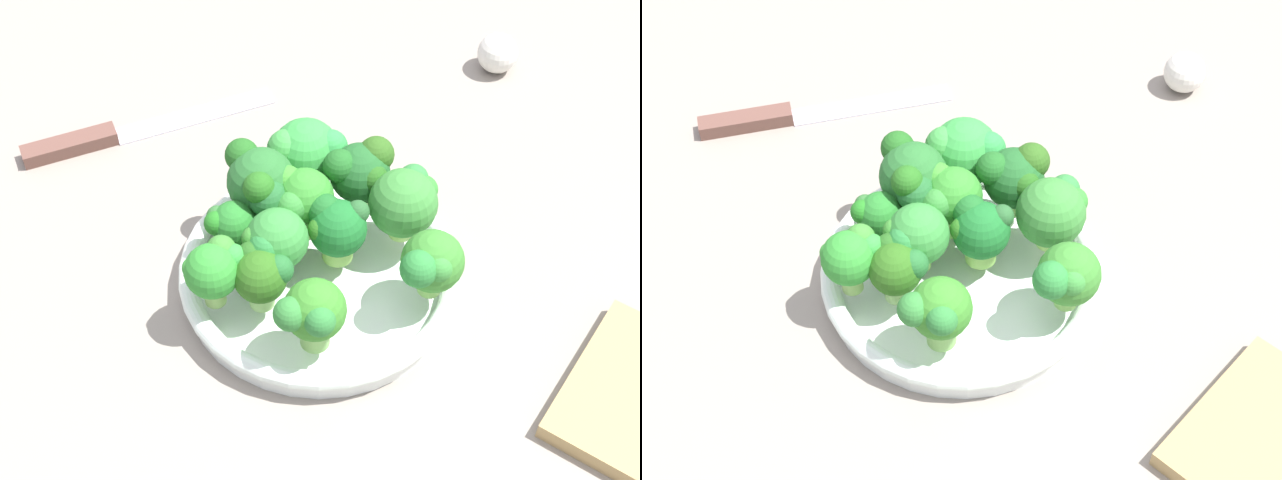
# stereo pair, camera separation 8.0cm
# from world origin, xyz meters

# --- Properties ---
(ground_plane) EXTENTS (1.30, 1.30, 0.03)m
(ground_plane) POSITION_xyz_m (0.00, 0.00, -0.01)
(ground_plane) COLOR gray
(bowl) EXTENTS (0.25, 0.25, 0.03)m
(bowl) POSITION_xyz_m (0.03, 0.01, 0.02)
(bowl) COLOR white
(bowl) RESTS_ON ground_plane
(broccoli_floret_0) EXTENTS (0.06, 0.05, 0.06)m
(broccoli_floret_0) POSITION_xyz_m (0.04, 0.03, 0.07)
(broccoli_floret_0) COLOR #82B74E
(broccoli_floret_0) RESTS_ON bowl
(broccoli_floret_1) EXTENTS (0.07, 0.06, 0.07)m
(broccoli_floret_1) POSITION_xyz_m (-0.03, 0.09, 0.07)
(broccoli_floret_1) COLOR #8CC769
(broccoli_floret_1) RESTS_ON bowl
(broccoli_floret_2) EXTENTS (0.05, 0.05, 0.06)m
(broccoli_floret_2) POSITION_xyz_m (0.02, -0.05, 0.07)
(broccoli_floret_2) COLOR #91C269
(broccoli_floret_2) RESTS_ON bowl
(broccoli_floret_3) EXTENTS (0.06, 0.06, 0.07)m
(broccoli_floret_3) POSITION_xyz_m (0.02, 0.09, 0.07)
(broccoli_floret_3) COLOR #98CF69
(broccoli_floret_3) RESTS_ON bowl
(broccoli_floret_4) EXTENTS (0.05, 0.06, 0.07)m
(broccoli_floret_4) POSITION_xyz_m (0.01, -0.02, 0.07)
(broccoli_floret_4) COLOR #7FBB55
(broccoli_floret_4) RESTS_ON bowl
(broccoli_floret_5) EXTENTS (0.06, 0.06, 0.07)m
(broccoli_floret_5) POSITION_xyz_m (-0.00, 0.03, 0.07)
(broccoli_floret_5) COLOR #89C85D
(broccoli_floret_5) RESTS_ON bowl
(broccoli_floret_6) EXTENTS (0.05, 0.06, 0.06)m
(broccoli_floret_6) POSITION_xyz_m (0.13, 0.03, 0.07)
(broccoli_floret_6) COLOR #87C359
(broccoli_floret_6) RESTS_ON bowl
(broccoli_floret_7) EXTENTS (0.05, 0.06, 0.07)m
(broccoli_floret_7) POSITION_xyz_m (0.08, -0.06, 0.07)
(broccoli_floret_7) COLOR #7DB557
(broccoli_floret_7) RESTS_ON bowl
(broccoli_floret_8) EXTENTS (0.08, 0.06, 0.08)m
(broccoli_floret_8) POSITION_xyz_m (-0.04, 0.02, 0.08)
(broccoli_floret_8) COLOR #77B350
(broccoli_floret_8) RESTS_ON bowl
(broccoli_floret_9) EXTENTS (0.06, 0.06, 0.07)m
(broccoli_floret_9) POSITION_xyz_m (0.07, 0.08, 0.07)
(broccoli_floret_9) COLOR #A2D163
(broccoli_floret_9) RESTS_ON bowl
(broccoli_floret_10) EXTENTS (0.04, 0.05, 0.05)m
(broccoli_floret_10) POSITION_xyz_m (-0.04, -0.02, 0.06)
(broccoli_floret_10) COLOR #9AD76A
(broccoli_floret_10) RESTS_ON bowl
(broccoli_floret_11) EXTENTS (0.05, 0.05, 0.06)m
(broccoli_floret_11) POSITION_xyz_m (-0.02, -0.07, 0.07)
(broccoli_floret_11) COLOR #84AF57
(broccoli_floret_11) RESTS_ON bowl
(knife) EXTENTS (0.16, 0.24, 0.01)m
(knife) POSITION_xyz_m (-0.25, 0.05, 0.01)
(knife) COLOR silver
(knife) RESTS_ON ground_plane
(garlic_bulb) EXTENTS (0.04, 0.04, 0.04)m
(garlic_bulb) POSITION_xyz_m (0.02, 0.37, 0.02)
(garlic_bulb) COLOR silver
(garlic_bulb) RESTS_ON ground_plane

